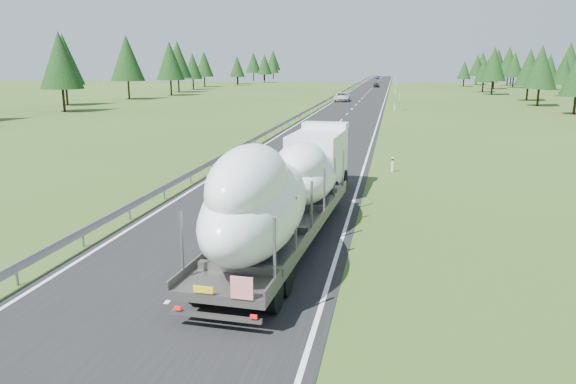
% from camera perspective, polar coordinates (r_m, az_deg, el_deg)
% --- Properties ---
extents(road_surface, '(10.00, 400.00, 0.02)m').
position_cam_1_polar(road_surface, '(107.55, 7.29, 9.16)').
color(road_surface, black).
rests_on(road_surface, ground).
extents(guardrail, '(0.10, 400.00, 0.76)m').
position_cam_1_polar(guardrail, '(107.91, 4.44, 9.55)').
color(guardrail, slate).
rests_on(guardrail, ground).
extents(marker_posts, '(0.13, 350.08, 1.00)m').
position_cam_1_polar(marker_posts, '(162.25, 10.85, 10.50)').
color(marker_posts, silver).
rests_on(marker_posts, ground).
extents(highway_sign, '(0.08, 0.90, 2.60)m').
position_cam_1_polar(highway_sign, '(87.28, 11.27, 9.33)').
color(highway_sign, slate).
rests_on(highway_sign, ground).
extents(tree_line_left, '(14.64, 285.41, 12.58)m').
position_cam_1_polar(tree_line_left, '(118.89, -15.24, 12.70)').
color(tree_line_left, black).
rests_on(tree_line_left, ground).
extents(boat_truck, '(3.64, 20.19, 4.67)m').
position_cam_1_polar(boat_truck, '(22.39, 0.10, 0.94)').
color(boat_truck, white).
rests_on(boat_truck, ground).
extents(distant_van, '(2.80, 5.94, 1.64)m').
position_cam_1_polar(distant_van, '(106.01, 5.51, 9.59)').
color(distant_van, silver).
rests_on(distant_van, ground).
extents(distant_car_dark, '(2.05, 4.53, 1.51)m').
position_cam_1_polar(distant_car_dark, '(168.27, 8.96, 10.72)').
color(distant_car_dark, black).
rests_on(distant_car_dark, ground).
extents(distant_car_blue, '(1.49, 4.25, 1.40)m').
position_cam_1_polar(distant_car_blue, '(254.35, 9.07, 11.44)').
color(distant_car_blue, '#161C3F').
rests_on(distant_car_blue, ground).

